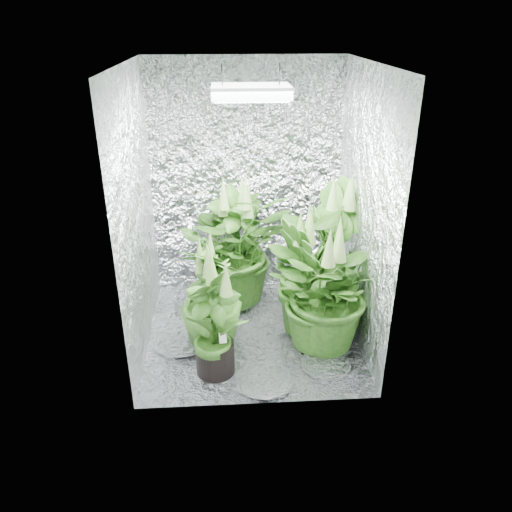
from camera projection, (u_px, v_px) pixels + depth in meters
The scene contains 13 objects.
ground at pixel (252, 333), 3.95m from camera, with size 1.60×1.60×0.00m, color white.
walls at pixel (251, 214), 3.51m from camera, with size 1.62×1.62×2.00m.
ceiling at pixel (251, 63), 3.08m from camera, with size 1.60×1.60×0.01m, color white.
grow_lamp at pixel (251, 92), 3.16m from camera, with size 0.50×0.30×0.22m.
plant_a at pixel (234, 246), 4.14m from camera, with size 1.10×1.10×1.12m.
plant_b at pixel (238, 244), 4.31m from camera, with size 0.67×0.67×1.05m.
plant_c at pixel (332, 255), 3.90m from camera, with size 0.67×0.67×1.22m.
plant_d at pixel (211, 300), 3.61m from camera, with size 0.62×0.62×0.90m.
plant_e at pixel (322, 293), 3.55m from camera, with size 1.00×1.00×1.03m.
plant_f at pixel (214, 322), 3.34m from camera, with size 0.61×0.61×0.92m.
plant_g at pixel (306, 278), 3.76m from camera, with size 0.60×0.60×1.04m.
circulation_fan at pixel (317, 279), 4.48m from camera, with size 0.16×0.27×0.32m.
plant_label at pixel (223, 338), 3.37m from camera, with size 0.05×0.01×0.08m, color white.
Camera 1 is at (-0.18, -3.29, 2.26)m, focal length 35.00 mm.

